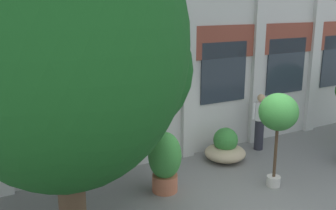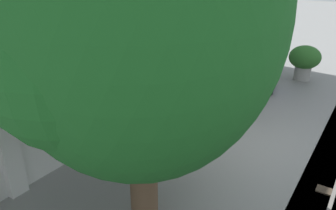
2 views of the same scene
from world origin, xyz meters
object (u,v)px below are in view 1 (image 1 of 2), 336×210
broadleaf_tree (62,51)px  resident_by_doorway (260,120)px  potted_plant_tall_urn (278,115)px  potted_plant_wide_bowl (225,148)px  potted_plant_ribbed_drum (165,161)px

broadleaf_tree → resident_by_doorway: bearing=17.6°
broadleaf_tree → potted_plant_tall_urn: (4.67, -0.09, -1.69)m
potted_plant_tall_urn → potted_plant_wide_bowl: bearing=91.7°
potted_plant_wide_bowl → broadleaf_tree: bearing=-159.8°
broadleaf_tree → potted_plant_ribbed_drum: size_ratio=4.25×
potted_plant_tall_urn → potted_plant_wide_bowl: potted_plant_tall_urn is taller
broadleaf_tree → potted_plant_tall_urn: 4.97m
resident_by_doorway → broadleaf_tree: bearing=-60.2°
potted_plant_ribbed_drum → potted_plant_wide_bowl: size_ratio=1.26×
potted_plant_wide_bowl → resident_by_doorway: 1.47m
potted_plant_wide_bowl → resident_by_doorway: bearing=8.4°
broadleaf_tree → potted_plant_tall_urn: broadleaf_tree is taller
broadleaf_tree → potted_plant_ribbed_drum: bearing=21.3°
potted_plant_tall_urn → resident_by_doorway: 2.52m
broadleaf_tree → potted_plant_wide_bowl: (4.62, 1.70, -3.07)m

